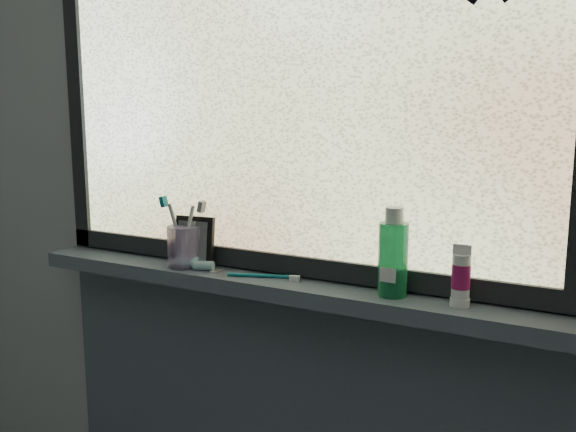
# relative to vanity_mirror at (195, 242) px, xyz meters

# --- Properties ---
(wall_back) EXTENTS (3.00, 0.01, 2.50)m
(wall_back) POSITION_rel_vanity_mirror_xyz_m (0.33, 0.07, 0.16)
(wall_back) COLOR #9EA3A8
(wall_back) RESTS_ON ground
(windowsill) EXTENTS (1.62, 0.14, 0.04)m
(windowsill) POSITION_rel_vanity_mirror_xyz_m (0.33, -0.00, -0.09)
(windowsill) COLOR #46505D
(windowsill) RESTS_ON wall_back
(window_pane) EXTENTS (1.50, 0.01, 1.00)m
(window_pane) POSITION_rel_vanity_mirror_xyz_m (0.33, 0.05, 0.44)
(window_pane) COLOR silver
(window_pane) RESTS_ON wall_back
(frame_bottom) EXTENTS (1.60, 0.03, 0.05)m
(frame_bottom) POSITION_rel_vanity_mirror_xyz_m (0.33, 0.04, -0.04)
(frame_bottom) COLOR black
(frame_bottom) RESTS_ON windowsill
(frame_left) EXTENTS (0.05, 0.03, 1.10)m
(frame_left) POSITION_rel_vanity_mirror_xyz_m (-0.44, 0.04, 0.44)
(frame_left) COLOR black
(frame_left) RESTS_ON wall_back
(vanity_mirror) EXTENTS (0.12, 0.07, 0.14)m
(vanity_mirror) POSITION_rel_vanity_mirror_xyz_m (0.00, 0.00, 0.00)
(vanity_mirror) COLOR black
(vanity_mirror) RESTS_ON windowsill
(toothpaste_tube) EXTENTS (0.18, 0.11, 0.03)m
(toothpaste_tube) POSITION_rel_vanity_mirror_xyz_m (0.01, -0.03, -0.05)
(toothpaste_tube) COLOR silver
(toothpaste_tube) RESTS_ON windowsill
(toothbrush_cup) EXTENTS (0.09, 0.09, 0.11)m
(toothbrush_cup) POSITION_rel_vanity_mirror_xyz_m (-0.03, -0.01, -0.01)
(toothbrush_cup) COLOR #C1A6DB
(toothbrush_cup) RESTS_ON windowsill
(toothbrush_lying) EXTENTS (0.20, 0.09, 0.01)m
(toothbrush_lying) POSITION_rel_vanity_mirror_xyz_m (0.21, -0.01, -0.06)
(toothbrush_lying) COLOR #0D6A78
(toothbrush_lying) RESTS_ON windowsill
(mouthwash_bottle) EXTENTS (0.07, 0.07, 0.17)m
(mouthwash_bottle) POSITION_rel_vanity_mirror_xyz_m (0.56, 0.00, 0.03)
(mouthwash_bottle) COLOR #1E9D54
(mouthwash_bottle) RESTS_ON windowsill
(cream_tube) EXTENTS (0.04, 0.04, 0.10)m
(cream_tube) POSITION_rel_vanity_mirror_xyz_m (0.71, -0.00, 0.00)
(cream_tube) COLOR silver
(cream_tube) RESTS_ON windowsill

